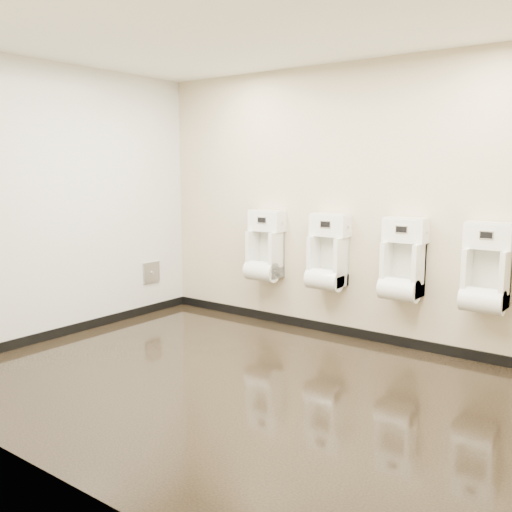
{
  "coord_description": "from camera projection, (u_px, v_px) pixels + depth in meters",
  "views": [
    {
      "loc": [
        2.62,
        -3.49,
        1.75
      ],
      "look_at": [
        -0.4,
        0.55,
        0.97
      ],
      "focal_mm": 40.0,
      "sensor_mm": 36.0,
      "label": 1
    }
  ],
  "objects": [
    {
      "name": "ground",
      "position": [
        255.0,
        388.0,
        4.58
      ],
      "size": [
        5.0,
        3.5,
        0.0
      ],
      "primitive_type": "cube",
      "color": "black",
      "rests_on": "ground"
    },
    {
      "name": "ceiling",
      "position": [
        255.0,
        23.0,
        4.15
      ],
      "size": [
        5.0,
        3.5,
        0.0
      ],
      "primitive_type": "cube",
      "color": "white"
    },
    {
      "name": "back_wall",
      "position": [
        359.0,
        203.0,
        5.75
      ],
      "size": [
        5.0,
        0.02,
        2.8
      ],
      "primitive_type": "cube",
      "color": "beige",
      "rests_on": "ground"
    },
    {
      "name": "front_wall",
      "position": [
        55.0,
        236.0,
        2.98
      ],
      "size": [
        5.0,
        0.02,
        2.8
      ],
      "primitive_type": "cube",
      "color": "beige",
      "rests_on": "ground"
    },
    {
      "name": "left_wall",
      "position": [
        61.0,
        203.0,
        5.85
      ],
      "size": [
        0.02,
        3.5,
        2.8
      ],
      "primitive_type": "cube",
      "color": "beige",
      "rests_on": "ground"
    },
    {
      "name": "tile_overlay_left",
      "position": [
        61.0,
        203.0,
        5.85
      ],
      "size": [
        0.01,
        3.5,
        2.8
      ],
      "primitive_type": "cube",
      "color": "silver",
      "rests_on": "ground"
    },
    {
      "name": "skirting_back",
      "position": [
        355.0,
        333.0,
        5.95
      ],
      "size": [
        5.0,
        0.02,
        0.1
      ],
      "primitive_type": "cube",
      "color": "black",
      "rests_on": "ground"
    },
    {
      "name": "skirting_left",
      "position": [
        68.0,
        330.0,
        6.05
      ],
      "size": [
        0.02,
        3.5,
        0.1
      ],
      "primitive_type": "cube",
      "color": "black",
      "rests_on": "ground"
    },
    {
      "name": "access_panel",
      "position": [
        151.0,
        272.0,
        6.92
      ],
      "size": [
        0.04,
        0.25,
        0.25
      ],
      "color": "#9E9EA3",
      "rests_on": "left_wall"
    },
    {
      "name": "urinal_0",
      "position": [
        265.0,
        251.0,
        6.37
      ],
      "size": [
        0.41,
        0.31,
        0.77
      ],
      "color": "white",
      "rests_on": "back_wall"
    },
    {
      "name": "urinal_1",
      "position": [
        327.0,
        258.0,
        5.89
      ],
      "size": [
        0.41,
        0.31,
        0.77
      ],
      "color": "white",
      "rests_on": "back_wall"
    },
    {
      "name": "urinal_2",
      "position": [
        402.0,
        266.0,
        5.41
      ],
      "size": [
        0.41,
        0.31,
        0.77
      ],
      "color": "white",
      "rests_on": "back_wall"
    },
    {
      "name": "urinal_3",
      "position": [
        486.0,
        274.0,
        4.96
      ],
      "size": [
        0.41,
        0.31,
        0.77
      ],
      "color": "white",
      "rests_on": "back_wall"
    }
  ]
}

